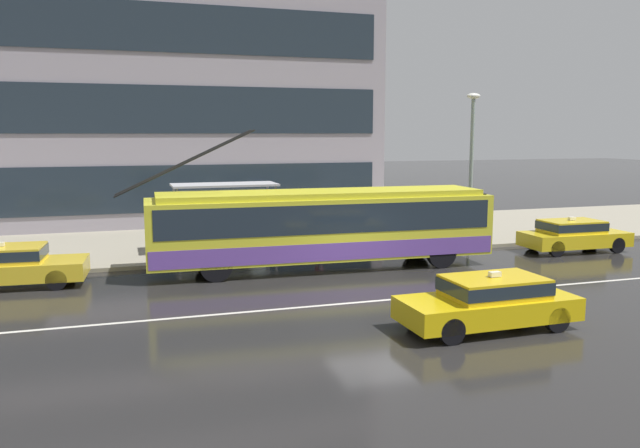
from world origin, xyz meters
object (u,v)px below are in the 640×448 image
(taxi_ahead_of_bus, at_px, (573,234))
(taxi_oncoming_near, at_px, (490,300))
(street_lamp, at_px, (472,155))
(pedestrian_at_shelter, at_px, (319,207))
(taxi_queued_behind_bus, at_px, (5,264))
(pedestrian_approaching_curb, at_px, (320,224))
(trolleybus, at_px, (323,225))
(bus_shelter, at_px, (224,200))

(taxi_ahead_of_bus, xyz_separation_m, taxi_oncoming_near, (-8.76, -7.75, 0.00))
(street_lamp, bearing_deg, pedestrian_at_shelter, 163.59)
(taxi_ahead_of_bus, xyz_separation_m, pedestrian_at_shelter, (-9.39, 4.04, 0.98))
(taxi_queued_behind_bus, bearing_deg, pedestrian_approaching_curb, 14.30)
(taxi_queued_behind_bus, bearing_deg, pedestrian_at_shelter, 17.90)
(taxi_ahead_of_bus, bearing_deg, trolleybus, 179.69)
(trolleybus, height_order, bus_shelter, trolleybus)
(bus_shelter, distance_m, street_lamp, 10.23)
(taxi_ahead_of_bus, bearing_deg, pedestrian_approaching_curb, 161.40)
(taxi_ahead_of_bus, relative_size, street_lamp, 0.69)
(taxi_ahead_of_bus, bearing_deg, taxi_queued_behind_bus, 178.88)
(taxi_ahead_of_bus, relative_size, pedestrian_approaching_curb, 2.63)
(pedestrian_at_shelter, xyz_separation_m, street_lamp, (6.02, -1.77, 2.13))
(pedestrian_at_shelter, bearing_deg, bus_shelter, -178.20)
(taxi_ahead_of_bus, height_order, street_lamp, street_lamp)
(trolleybus, xyz_separation_m, bus_shelter, (-2.82, 3.86, 0.59))
(street_lamp, bearing_deg, bus_shelter, 170.59)
(taxi_ahead_of_bus, relative_size, bus_shelter, 1.06)
(trolleybus, relative_size, taxi_queued_behind_bus, 2.73)
(bus_shelter, height_order, pedestrian_at_shelter, bus_shelter)
(taxi_queued_behind_bus, bearing_deg, bus_shelter, 25.61)
(taxi_ahead_of_bus, distance_m, taxi_oncoming_near, 11.69)
(taxi_ahead_of_bus, bearing_deg, bus_shelter, 163.62)
(trolleybus, bearing_deg, bus_shelter, 126.19)
(taxi_oncoming_near, relative_size, street_lamp, 0.70)
(taxi_ahead_of_bus, relative_size, pedestrian_at_shelter, 2.19)
(bus_shelter, distance_m, pedestrian_at_shelter, 3.96)
(taxi_oncoming_near, bearing_deg, pedestrian_at_shelter, 93.08)
(trolleybus, distance_m, pedestrian_approaching_curb, 3.32)
(trolleybus, bearing_deg, street_lamp, 17.22)
(bus_shelter, relative_size, street_lamp, 0.65)
(trolleybus, distance_m, bus_shelter, 4.82)
(taxi_ahead_of_bus, distance_m, street_lamp, 5.12)
(taxi_queued_behind_bus, distance_m, street_lamp, 17.65)
(taxi_queued_behind_bus, height_order, pedestrian_approaching_curb, pedestrian_approaching_curb)
(taxi_ahead_of_bus, height_order, bus_shelter, bus_shelter)
(taxi_oncoming_near, bearing_deg, taxi_queued_behind_bus, 145.55)
(taxi_queued_behind_bus, distance_m, pedestrian_approaching_curb, 11.43)
(taxi_ahead_of_bus, height_order, pedestrian_approaching_curb, pedestrian_approaching_curb)
(pedestrian_approaching_curb, relative_size, street_lamp, 0.26)
(taxi_queued_behind_bus, height_order, pedestrian_at_shelter, pedestrian_at_shelter)
(bus_shelter, bearing_deg, taxi_queued_behind_bus, -154.39)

